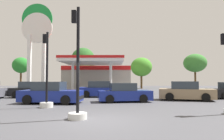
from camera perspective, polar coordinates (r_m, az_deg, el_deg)
The scene contains 14 objects.
ground_plane at distance 9.35m, azimuth -4.92°, elevation -13.35°, with size 90.00×90.00×0.00m, color #47474C.
gas_station at distance 33.24m, azimuth -4.15°, elevation -1.66°, with size 10.43×13.44×4.46m.
station_pole_sign at distance 29.19m, azimuth -19.65°, elevation 8.61°, with size 3.95×0.56×11.54m.
car_2 at distance 20.80m, azimuth -3.01°, elevation -5.37°, with size 4.40×2.09×1.56m.
car_3 at distance 18.66m, azimuth 19.37°, elevation -5.55°, with size 4.70×2.88×1.57m.
car_4 at distance 21.43m, azimuth -20.44°, elevation -5.17°, with size 4.47×2.39×1.53m.
car_5 at distance 16.05m, azimuth -16.19°, elevation -6.12°, with size 4.55×2.32×1.57m.
car_6 at distance 16.42m, azimuth 3.34°, elevation -6.31°, with size 4.27×2.30×1.46m.
traffic_signal_0 at distance 13.76m, azimuth -17.32°, elevation -4.57°, with size 0.80×0.80×4.71m.
traffic_signal_1 at distance 9.50m, azimuth -9.38°, elevation -5.05°, with size 0.84×0.84×5.01m.
tree_0 at distance 43.48m, azimuth -23.41°, elevation 1.15°, with size 3.19×3.19×5.86m.
tree_1 at distance 39.56m, azimuth -7.84°, elevation 2.58°, with size 4.51×4.51×7.57m.
tree_2 at distance 39.35m, azimuth 7.96°, elevation 0.80°, with size 3.92×3.92×5.73m.
tree_3 at distance 41.95m, azimuth 21.56°, elevation 1.75°, with size 4.18×4.18×6.42m.
Camera 1 is at (0.83, -9.14, 1.77)m, focal length 33.77 mm.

